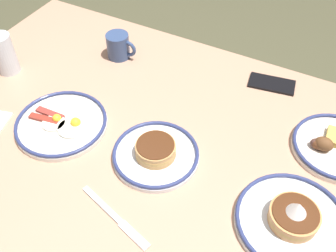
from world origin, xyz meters
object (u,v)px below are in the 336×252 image
Objects in this scene: plate_far_side at (156,153)px; cell_phone at (272,84)px; plate_far_companion at (61,124)px; plate_center_pancakes at (292,220)px; coffee_mug at (119,46)px; plate_near_main at (336,146)px; drinking_glass at (5,56)px; butter_knife at (114,216)px.

cell_phone is at bearing -113.06° from plate_far_side.
plate_center_pancakes is at bearing -179.95° from plate_far_companion.
plate_center_pancakes reaches higher than coffee_mug.
plate_far_companion is at bearing 0.05° from plate_center_pancakes.
plate_near_main is 0.76m from plate_far_companion.
plate_near_main is 1.80× the size of drinking_glass.
plate_far_side is 1.61× the size of cell_phone.
plate_far_side is at bearing -174.62° from plate_far_companion.
plate_far_companion is 1.82× the size of cell_phone.
plate_near_main is 0.30m from cell_phone.
plate_near_main is 1.03× the size of plate_far_side.
cell_phone is at bearing -157.06° from drinking_glass.
coffee_mug reaches higher than butter_knife.
butter_knife is (0.42, 0.45, -0.01)m from plate_near_main.
plate_center_pancakes is 1.18× the size of butter_knife.
plate_center_pancakes is at bearing 102.95° from cell_phone.
coffee_mug reaches higher than plate_far_side.
plate_near_main reaches higher than cell_phone.
butter_knife is (-0.00, 0.20, -0.01)m from plate_far_side.
plate_far_companion is (0.71, 0.28, -0.00)m from plate_near_main.
coffee_mug is 0.74× the size of cell_phone.
plate_far_side reaches higher than plate_far_companion.
plate_far_companion is 1.13× the size of plate_far_side.
coffee_mug reaches higher than cell_phone.
coffee_mug is at bearing -58.44° from butter_knife.
plate_near_main is at bearing 173.82° from coffee_mug.
cell_phone is (0.19, -0.46, -0.01)m from plate_center_pancakes.
plate_center_pancakes is 0.41m from butter_knife.
butter_knife is (-0.29, 0.18, -0.01)m from plate_far_companion.
butter_knife is (-0.33, 0.54, -0.04)m from coffee_mug.
plate_far_companion is at bearing 34.37° from cell_phone.
coffee_mug is (0.70, -0.36, 0.03)m from plate_center_pancakes.
plate_center_pancakes is 2.47× the size of coffee_mug.
drinking_glass is 0.86m from cell_phone.
cell_phone is at bearing -67.48° from plate_center_pancakes.
plate_far_companion is 0.36m from coffee_mug.
plate_far_side is (-0.29, -0.03, 0.00)m from plate_far_companion.
cell_phone is at bearing -136.05° from plate_far_companion.
coffee_mug is (0.75, -0.08, 0.03)m from plate_near_main.
plate_far_companion is at bearing -30.81° from butter_knife.
plate_far_side is (0.37, -0.03, -0.00)m from plate_center_pancakes.
plate_far_side is 2.17× the size of coffee_mug.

